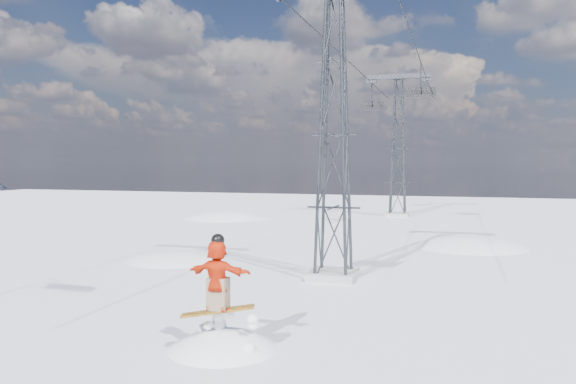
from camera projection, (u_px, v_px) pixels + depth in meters
name	position (u px, v px, depth m)	size (l,w,h in m)	color
ground	(236.00, 341.00, 14.07)	(120.00, 120.00, 0.00)	white
snow_terrain	(291.00, 379.00, 36.29)	(39.00, 37.00, 22.00)	white
lift_tower_near	(334.00, 136.00, 21.19)	(5.20, 1.80, 11.43)	#999999
lift_tower_far	(398.00, 149.00, 45.11)	(5.20, 1.80, 11.43)	#999999
haul_cables	(376.00, 49.00, 31.89)	(4.46, 51.00, 0.06)	black
lift_chair_mid	(421.00, 92.00, 36.29)	(1.92, 0.55, 2.37)	black
lift_chair_far	(372.00, 106.00, 45.86)	(1.83, 0.53, 2.27)	black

